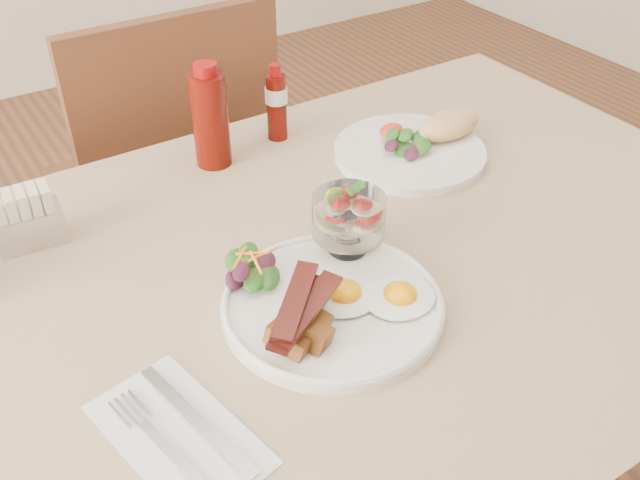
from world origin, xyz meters
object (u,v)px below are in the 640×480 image
second_plate (419,144)px  ketchup_bottle (210,118)px  chair_far (171,182)px  sugar_caddy (27,220)px  table (340,305)px  hot_sauce_bottle (277,103)px  fruit_cup (349,216)px  main_plate (332,306)px

second_plate → ketchup_bottle: size_ratio=1.60×
second_plate → chair_far: bearing=118.8°
sugar_caddy → ketchup_bottle: bearing=16.0°
table → hot_sauce_bottle: (0.10, 0.35, 0.15)m
chair_far → second_plate: chair_far is taller
fruit_cup → sugar_caddy: 0.45m
table → main_plate: bearing=-130.1°
main_plate → sugar_caddy: bearing=128.4°
main_plate → second_plate: bearing=36.2°
main_plate → hot_sauce_bottle: hot_sauce_bottle is taller
main_plate → hot_sauce_bottle: size_ratio=2.05×
main_plate → fruit_cup: bearing=45.5°
second_plate → main_plate: bearing=-143.8°
second_plate → ketchup_bottle: ketchup_bottle is taller
hot_sauce_bottle → sugar_caddy: hot_sauce_bottle is taller
fruit_cup → ketchup_bottle: (-0.04, 0.33, 0.01)m
main_plate → sugar_caddy: (-0.28, 0.35, 0.03)m
table → main_plate: 0.15m
chair_far → fruit_cup: 0.73m
table → ketchup_bottle: size_ratio=7.60×
fruit_cup → hot_sauce_bottle: bearing=75.2°
ketchup_bottle → table: bearing=-84.1°
table → second_plate: (0.27, 0.17, 0.11)m
chair_far → second_plate: size_ratio=3.33×
main_plate → ketchup_bottle: (0.04, 0.41, 0.07)m
main_plate → sugar_caddy: 0.45m
sugar_caddy → table: bearing=-32.5°
ketchup_bottle → hot_sauce_bottle: 0.13m
second_plate → sugar_caddy: 0.63m
main_plate → ketchup_bottle: size_ratio=1.60×
second_plate → hot_sauce_bottle: (-0.17, 0.18, 0.05)m
chair_far → table: bearing=-90.0°
chair_far → fruit_cup: chair_far is taller
table → main_plate: main_plate is taller
main_plate → ketchup_bottle: ketchup_bottle is taller
chair_far → sugar_caddy: size_ratio=9.48×
second_plate → hot_sauce_bottle: hot_sauce_bottle is taller
ketchup_bottle → sugar_caddy: ketchup_bottle is taller
main_plate → ketchup_bottle: bearing=84.9°
table → hot_sauce_bottle: hot_sauce_bottle is taller
table → fruit_cup: (0.01, -0.01, 0.16)m
chair_far → main_plate: (-0.07, -0.75, 0.24)m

